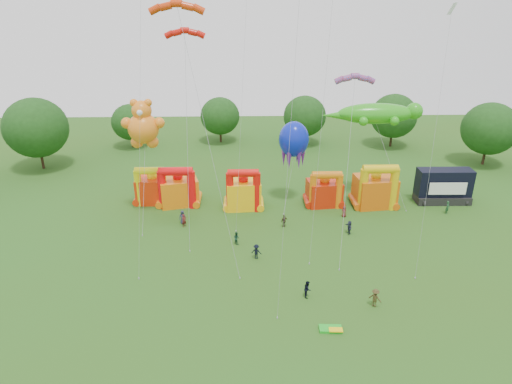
{
  "coord_description": "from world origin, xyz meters",
  "views": [
    {
      "loc": [
        -3.69,
        -30.29,
        27.14
      ],
      "look_at": [
        -2.39,
        18.0,
        6.33
      ],
      "focal_mm": 32.0,
      "sensor_mm": 36.0,
      "label": 1
    }
  ],
  "objects_px": {
    "spectator_0": "(183,217)",
    "teddy_bear_kite": "(143,137)",
    "spectator_4": "(284,221)",
    "octopus_kite": "(292,158)",
    "stage_trailer": "(443,186)",
    "bouncy_castle_2": "(243,192)",
    "gecko_kite": "(386,149)",
    "bouncy_castle_0": "(153,188)"
  },
  "relations": [
    {
      "from": "stage_trailer",
      "to": "bouncy_castle_0",
      "type": "bearing_deg",
      "value": 178.6
    },
    {
      "from": "spectator_0",
      "to": "spectator_4",
      "type": "relative_size",
      "value": 1.07
    },
    {
      "from": "spectator_4",
      "to": "octopus_kite",
      "type": "bearing_deg",
      "value": -132.42
    },
    {
      "from": "bouncy_castle_0",
      "to": "octopus_kite",
      "type": "bearing_deg",
      "value": -2.35
    },
    {
      "from": "bouncy_castle_2",
      "to": "stage_trailer",
      "type": "height_order",
      "value": "bouncy_castle_2"
    },
    {
      "from": "spectator_0",
      "to": "spectator_4",
      "type": "height_order",
      "value": "spectator_0"
    },
    {
      "from": "teddy_bear_kite",
      "to": "gecko_kite",
      "type": "relative_size",
      "value": 1.11
    },
    {
      "from": "bouncy_castle_2",
      "to": "spectator_0",
      "type": "distance_m",
      "value": 9.24
    },
    {
      "from": "spectator_4",
      "to": "teddy_bear_kite",
      "type": "bearing_deg",
      "value": -43.88
    },
    {
      "from": "stage_trailer",
      "to": "spectator_0",
      "type": "xyz_separation_m",
      "value": [
        -36.21,
        -5.84,
        -1.47
      ]
    },
    {
      "from": "stage_trailer",
      "to": "bouncy_castle_2",
      "type": "bearing_deg",
      "value": -177.53
    },
    {
      "from": "stage_trailer",
      "to": "gecko_kite",
      "type": "relative_size",
      "value": 0.54
    },
    {
      "from": "bouncy_castle_0",
      "to": "spectator_0",
      "type": "xyz_separation_m",
      "value": [
        4.96,
        -6.84,
        -1.28
      ]
    },
    {
      "from": "bouncy_castle_0",
      "to": "spectator_0",
      "type": "bearing_deg",
      "value": -54.06
    },
    {
      "from": "gecko_kite",
      "to": "spectator_4",
      "type": "distance_m",
      "value": 17.96
    },
    {
      "from": "spectator_0",
      "to": "teddy_bear_kite",
      "type": "bearing_deg",
      "value": 149.29
    },
    {
      "from": "bouncy_castle_0",
      "to": "stage_trailer",
      "type": "bearing_deg",
      "value": -1.4
    },
    {
      "from": "spectator_4",
      "to": "spectator_0",
      "type": "bearing_deg",
      "value": -36.35
    },
    {
      "from": "bouncy_castle_2",
      "to": "spectator_0",
      "type": "relative_size",
      "value": 3.38
    },
    {
      "from": "bouncy_castle_2",
      "to": "teddy_bear_kite",
      "type": "relative_size",
      "value": 0.39
    },
    {
      "from": "stage_trailer",
      "to": "spectator_0",
      "type": "height_order",
      "value": "stage_trailer"
    },
    {
      "from": "stage_trailer",
      "to": "gecko_kite",
      "type": "distance_m",
      "value": 10.21
    },
    {
      "from": "bouncy_castle_0",
      "to": "spectator_4",
      "type": "relative_size",
      "value": 3.37
    },
    {
      "from": "bouncy_castle_2",
      "to": "octopus_kite",
      "type": "xyz_separation_m",
      "value": [
        6.69,
        1.43,
        4.42
      ]
    },
    {
      "from": "octopus_kite",
      "to": "spectator_0",
      "type": "relative_size",
      "value": 6.49
    },
    {
      "from": "bouncy_castle_0",
      "to": "gecko_kite",
      "type": "bearing_deg",
      "value": -0.38
    },
    {
      "from": "bouncy_castle_0",
      "to": "octopus_kite",
      "type": "height_order",
      "value": "octopus_kite"
    },
    {
      "from": "bouncy_castle_0",
      "to": "spectator_4",
      "type": "bearing_deg",
      "value": -24.33
    },
    {
      "from": "stage_trailer",
      "to": "teddy_bear_kite",
      "type": "bearing_deg",
      "value": -175.83
    },
    {
      "from": "gecko_kite",
      "to": "spectator_0",
      "type": "height_order",
      "value": "gecko_kite"
    },
    {
      "from": "teddy_bear_kite",
      "to": "spectator_0",
      "type": "distance_m",
      "value": 11.33
    },
    {
      "from": "stage_trailer",
      "to": "spectator_4",
      "type": "relative_size",
      "value": 4.5
    },
    {
      "from": "octopus_kite",
      "to": "spectator_4",
      "type": "height_order",
      "value": "octopus_kite"
    },
    {
      "from": "stage_trailer",
      "to": "spectator_4",
      "type": "xyz_separation_m",
      "value": [
        -23.17,
        -7.13,
        -1.52
      ]
    },
    {
      "from": "stage_trailer",
      "to": "spectator_0",
      "type": "relative_size",
      "value": 4.21
    },
    {
      "from": "teddy_bear_kite",
      "to": "stage_trailer",
      "type": "bearing_deg",
      "value": 4.17
    },
    {
      "from": "gecko_kite",
      "to": "teddy_bear_kite",
      "type": "bearing_deg",
      "value": -173.33
    },
    {
      "from": "bouncy_castle_0",
      "to": "bouncy_castle_2",
      "type": "relative_size",
      "value": 0.93
    },
    {
      "from": "gecko_kite",
      "to": "bouncy_castle_2",
      "type": "bearing_deg",
      "value": -174.17
    },
    {
      "from": "bouncy_castle_0",
      "to": "spectator_4",
      "type": "xyz_separation_m",
      "value": [
        18.0,
        -8.14,
        -1.33
      ]
    },
    {
      "from": "stage_trailer",
      "to": "teddy_bear_kite",
      "type": "distance_m",
      "value": 41.84
    },
    {
      "from": "teddy_bear_kite",
      "to": "gecko_kite",
      "type": "distance_m",
      "value": 32.61
    }
  ]
}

